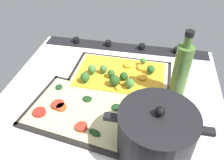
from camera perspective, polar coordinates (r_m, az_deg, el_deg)
ground_plane at (r=81.68cm, az=-0.16°, el=-4.07°), size 75.09×68.51×3.00cm
stove_control_panel at (r=104.87cm, az=3.14°, el=8.09°), size 72.09×7.00×2.60cm
baking_tray_front at (r=87.07cm, az=2.04°, el=0.71°), size 37.24×25.71×1.30cm
broccoli_pizza at (r=85.69cm, az=1.93°, el=1.20°), size 34.80×23.27×5.60cm
baking_tray_back at (r=74.29cm, az=-6.48°, el=-7.83°), size 38.69×29.50×1.30cm
veggie_pizza_back at (r=73.79cm, az=-6.83°, el=-7.50°), size 35.97×26.78×1.90cm
cooking_pot at (r=60.86cm, az=10.66°, el=-12.83°), size 26.48×19.67×16.34cm
oil_bottle at (r=76.27cm, az=16.51°, el=1.97°), size 5.19×5.19×24.39cm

